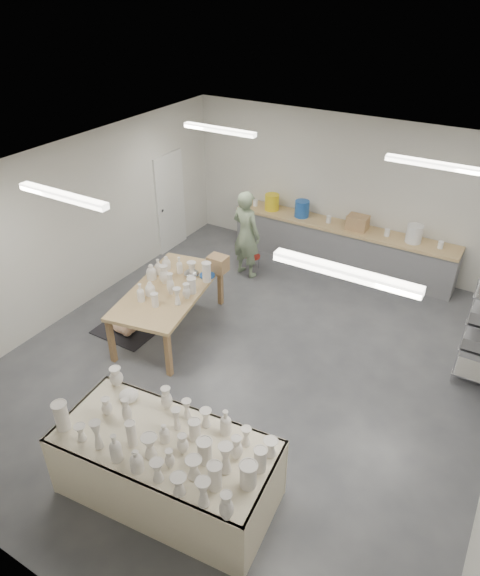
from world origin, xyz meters
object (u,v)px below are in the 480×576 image
Objects in this scene: potter at (246,234)px; red_stool at (253,257)px; work_table at (175,285)px; drying_table at (168,466)px.

potter is 0.69m from red_stool.
potter is at bearing 76.69° from work_table.
drying_table is 3.35m from work_table.
drying_table reaches higher than work_table.
drying_table is 1.46× the size of potter.
work_table reaches higher than red_stool.
potter is (-1.83, 4.91, 0.41)m from drying_table.
red_stool is (0.09, 2.46, -0.60)m from work_table.
potter is at bearing 104.91° from drying_table.
work_table is at bearing 119.67° from drying_table.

